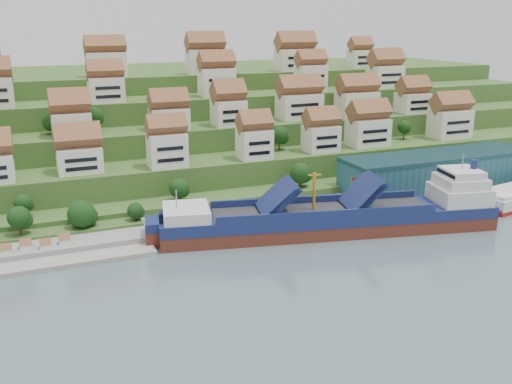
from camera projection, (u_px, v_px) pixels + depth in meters
name	position (u px, v px, depth m)	size (l,w,h in m)	color
ground	(306.00, 236.00, 135.98)	(300.00, 300.00, 0.00)	slate
quay	(347.00, 204.00, 156.19)	(180.00, 14.00, 2.20)	gray
pebble_beach	(46.00, 252.00, 125.54)	(45.00, 20.00, 1.00)	gray
hillside	(188.00, 123.00, 224.76)	(260.00, 128.00, 31.00)	#2D4C1E
hillside_village	(230.00, 102.00, 183.91)	(160.46, 61.92, 28.64)	silver
hillside_trees	(194.00, 142.00, 163.97)	(132.36, 61.05, 31.05)	#183E14
warehouse	(438.00, 170.00, 167.76)	(60.00, 15.00, 10.00)	#235361
flagpole	(351.00, 190.00, 149.41)	(1.28, 0.16, 8.00)	gray
beach_huts	(36.00, 249.00, 123.25)	(14.40, 3.70, 2.20)	white
cargo_ship	(339.00, 218.00, 138.14)	(82.41, 29.16, 18.13)	#532519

